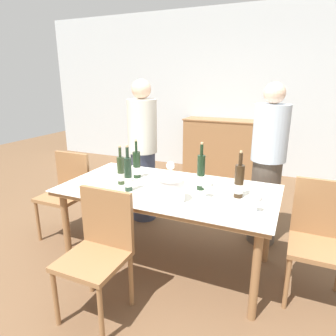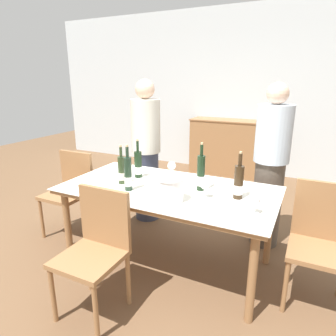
{
  "view_description": "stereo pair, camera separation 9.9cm",
  "coord_description": "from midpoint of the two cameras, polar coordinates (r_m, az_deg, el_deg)",
  "views": [
    {
      "loc": [
        0.98,
        -2.21,
        1.64
      ],
      "look_at": [
        0.0,
        0.0,
        0.91
      ],
      "focal_mm": 32.0,
      "sensor_mm": 36.0,
      "label": 1
    },
    {
      "loc": [
        1.07,
        -2.17,
        1.64
      ],
      "look_at": [
        0.0,
        0.0,
        0.91
      ],
      "focal_mm": 32.0,
      "sensor_mm": 36.0,
      "label": 2
    }
  ],
  "objects": [
    {
      "name": "sideboard_cabinet",
      "position": [
        5.38,
        9.33,
        4.07
      ],
      "size": [
        1.28,
        0.46,
        0.96
      ],
      "color": "#996B42",
      "rests_on": "ground_plane"
    },
    {
      "name": "chair_left_end",
      "position": [
        3.37,
        -19.47,
        -3.69
      ],
      "size": [
        0.42,
        0.42,
        0.88
      ],
      "color": "#996B42",
      "rests_on": "ground_plane"
    },
    {
      "name": "ice_bucket",
      "position": [
        2.29,
        -0.58,
        -3.9
      ],
      "size": [
        0.22,
        0.22,
        0.19
      ],
      "color": "white",
      "rests_on": "dining_table"
    },
    {
      "name": "person_host",
      "position": [
        3.46,
        -5.63,
        2.97
      ],
      "size": [
        0.33,
        0.33,
        1.63
      ],
      "color": "#383F56",
      "rests_on": "ground_plane"
    },
    {
      "name": "wine_bottle_3",
      "position": [
        2.51,
        -8.73,
        -1.36
      ],
      "size": [
        0.06,
        0.06,
        0.39
      ],
      "color": "#1E3323",
      "rests_on": "dining_table"
    },
    {
      "name": "wine_bottle_1",
      "position": [
        2.68,
        -10.03,
        -0.61
      ],
      "size": [
        0.06,
        0.06,
        0.35
      ],
      "color": "#28381E",
      "rests_on": "dining_table"
    },
    {
      "name": "dining_table",
      "position": [
        2.6,
        -1.1,
        -5.19
      ],
      "size": [
        1.83,
        0.96,
        0.73
      ],
      "color": "#996B42",
      "rests_on": "ground_plane"
    },
    {
      "name": "wine_glass_1",
      "position": [
        2.36,
        6.07,
        -3.16
      ],
      "size": [
        0.08,
        0.08,
        0.15
      ],
      "color": "white",
      "rests_on": "dining_table"
    },
    {
      "name": "wine_bottle_0",
      "position": [
        2.4,
        12.23,
        -2.59
      ],
      "size": [
        0.08,
        0.08,
        0.38
      ],
      "color": "#332314",
      "rests_on": "dining_table"
    },
    {
      "name": "chair_right_end",
      "position": [
        2.54,
        25.95,
        -11.14
      ],
      "size": [
        0.42,
        0.42,
        0.91
      ],
      "color": "#996B42",
      "rests_on": "ground_plane"
    },
    {
      "name": "wine_bottle_4",
      "position": [
        2.51,
        5.17,
        -1.03
      ],
      "size": [
        0.07,
        0.07,
        0.41
      ],
      "color": "black",
      "rests_on": "dining_table"
    },
    {
      "name": "wine_glass_0",
      "position": [
        2.82,
        -0.53,
        0.33
      ],
      "size": [
        0.08,
        0.08,
        0.16
      ],
      "color": "white",
      "rests_on": "dining_table"
    },
    {
      "name": "ground_plane",
      "position": [
        2.92,
        -1.02,
        -17.42
      ],
      "size": [
        12.0,
        12.0,
        0.0
      ],
      "primitive_type": "plane",
      "color": "brown"
    },
    {
      "name": "back_wall",
      "position": [
        5.49,
        13.47,
        13.8
      ],
      "size": [
        8.0,
        0.1,
        2.8
      ],
      "color": "silver",
      "rests_on": "ground_plane"
    },
    {
      "name": "wine_glass_2",
      "position": [
        2.17,
        15.37,
        -5.67
      ],
      "size": [
        0.07,
        0.07,
        0.14
      ],
      "color": "white",
      "rests_on": "dining_table"
    },
    {
      "name": "chair_near_front",
      "position": [
        2.23,
        -14.23,
        -14.03
      ],
      "size": [
        0.42,
        0.42,
        0.9
      ],
      "color": "#996B42",
      "rests_on": "ground_plane"
    },
    {
      "name": "person_guest_left",
      "position": [
        3.07,
        17.51,
        0.17
      ],
      "size": [
        0.33,
        0.33,
        1.61
      ],
      "color": "#51473D",
      "rests_on": "ground_plane"
    },
    {
      "name": "wine_bottle_2",
      "position": [
        2.84,
        -6.98,
        0.51
      ],
      "size": [
        0.07,
        0.07,
        0.37
      ],
      "color": "black",
      "rests_on": "dining_table"
    }
  ]
}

